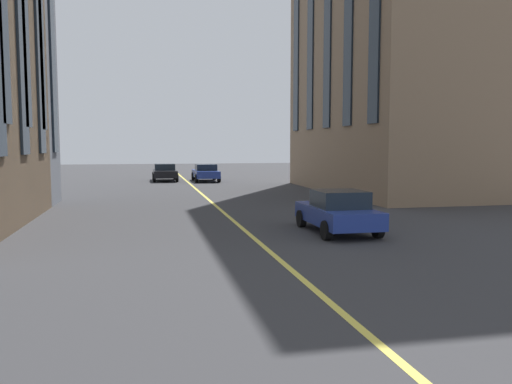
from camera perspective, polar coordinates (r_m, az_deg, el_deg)
The scene contains 4 objects.
lane_centre_line at distance 21.42m, azimuth -3.23°, elevation -2.53°, with size 80.00×0.16×0.01m.
car_blue_parked_a at distance 41.49m, azimuth -5.54°, elevation 2.15°, with size 4.40×1.95×1.37m.
car_blue_oncoming at distance 17.28m, azimuth 8.97°, elevation -2.11°, with size 3.90×1.89×1.40m.
car_black_parked_b at distance 42.43m, azimuth -9.96°, elevation 2.16°, with size 4.40×1.95×1.37m.
Camera 1 is at (-0.97, 3.27, 2.87)m, focal length 36.49 mm.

